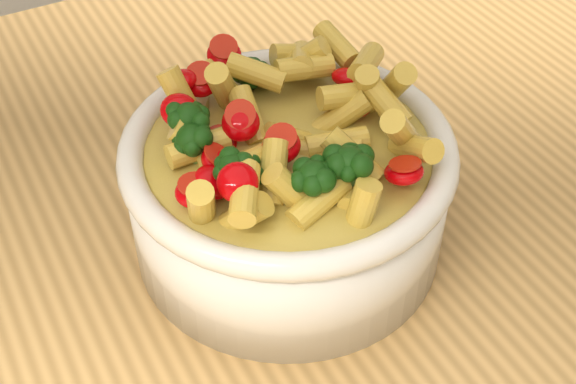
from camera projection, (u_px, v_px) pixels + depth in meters
name	position (u px, v px, depth m)	size (l,w,h in m)	color
table	(172.00, 377.00, 0.61)	(1.20, 0.80, 0.90)	tan
serving_bowl	(288.00, 191.00, 0.54)	(0.22, 0.22, 0.09)	white
pasta_salad	(288.00, 122.00, 0.50)	(0.17, 0.17, 0.04)	gold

